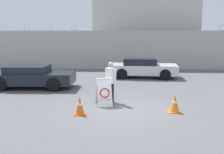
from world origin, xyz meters
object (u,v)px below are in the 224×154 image
parked_car_rear_sedan (143,68)px  parked_car_front_coupe (32,76)px  security_guard (111,80)px  barricade_sign (104,92)px  traffic_cone_near (175,103)px  traffic_cone_mid (80,106)px

parked_car_rear_sedan → parked_car_front_coupe: bearing=-145.9°
security_guard → parked_car_front_coupe: size_ratio=0.39×
parked_car_front_coupe → barricade_sign: bearing=-37.8°
security_guard → parked_car_rear_sedan: bearing=-65.5°
barricade_sign → traffic_cone_near: (2.65, -0.80, -0.21)m
traffic_cone_near → parked_car_rear_sedan: size_ratio=0.15×
traffic_cone_mid → parked_car_rear_sedan: 8.39m
traffic_cone_near → barricade_sign: bearing=163.2°
traffic_cone_near → parked_car_rear_sedan: 7.50m
traffic_cone_near → parked_car_front_coupe: (-6.76, 3.85, 0.29)m
traffic_cone_near → parked_car_rear_sedan: parked_car_rear_sedan is taller
barricade_sign → parked_car_front_coupe: size_ratio=0.25×
traffic_cone_mid → parked_car_front_coupe: bearing=127.9°
barricade_sign → security_guard: (0.24, 0.51, 0.40)m
security_guard → traffic_cone_mid: size_ratio=2.58×
traffic_cone_mid → security_guard: bearing=61.0°
barricade_sign → traffic_cone_mid: bearing=-135.2°
traffic_cone_mid → barricade_sign: bearing=59.5°
parked_car_front_coupe → traffic_cone_near: bearing=-30.9°
security_guard → parked_car_rear_sedan: (1.74, 6.16, -0.29)m
parked_car_front_coupe → parked_car_rear_sedan: parked_car_rear_sedan is taller
traffic_cone_mid → parked_car_front_coupe: 5.48m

